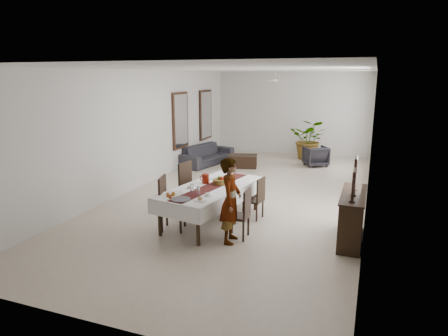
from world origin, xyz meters
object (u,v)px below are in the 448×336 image
red_pitcher (205,179)px  woman (231,201)px  dining_table_top (212,188)px  sofa (207,155)px  sideboard_body (352,218)px

red_pitcher → woman: size_ratio=0.13×
dining_table_top → woman: 1.12m
dining_table_top → sofa: 5.75m
woman → sideboard_body: size_ratio=1.07×
woman → sofa: woman is taller
dining_table_top → sideboard_body: 2.86m
dining_table_top → woman: size_ratio=1.53×
red_pitcher → sideboard_body: bearing=-3.8°
dining_table_top → woman: woman is taller
red_pitcher → woman: bearing=-47.7°
red_pitcher → woman: woman is taller
dining_table_top → red_pitcher: (-0.22, 0.20, 0.14)m
sideboard_body → sofa: sideboard_body is taller
dining_table_top → red_pitcher: 0.33m
woman → dining_table_top: bearing=34.0°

